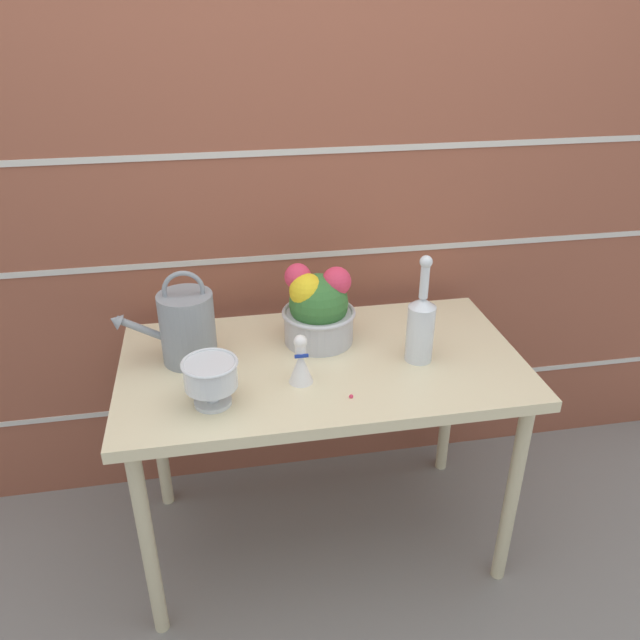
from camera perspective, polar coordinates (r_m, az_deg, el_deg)
name	(u,v)px	position (r m, az deg, el deg)	size (l,w,h in m)	color
ground_plane	(322,535)	(2.38, 0.15, -19.05)	(12.00, 12.00, 0.00)	gray
brick_wall	(298,202)	(2.17, -1.99, 10.71)	(3.60, 0.08, 2.20)	brown
patio_table	(322,381)	(1.95, 0.18, -5.56)	(1.22, 0.67, 0.74)	beige
watering_can	(186,327)	(1.90, -12.13, -0.59)	(0.31, 0.16, 0.29)	gray
crystal_pedestal_bowl	(211,376)	(1.69, -9.97, -5.09)	(0.15, 0.15, 0.13)	silver
flower_planter	(318,308)	(1.96, -0.21, 1.09)	(0.23, 0.23, 0.26)	#BCBCC1
glass_decanter	(421,325)	(1.88, 9.20, -0.45)	(0.08, 0.08, 0.34)	silver
figurine_vase	(301,363)	(1.77, -1.77, -3.96)	(0.07, 0.07, 0.15)	white
fallen_petal	(351,396)	(1.74, 2.87, -6.99)	(0.01, 0.01, 0.01)	#E03856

